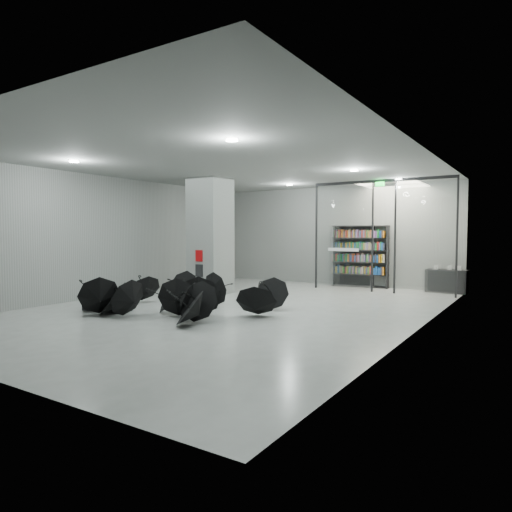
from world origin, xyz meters
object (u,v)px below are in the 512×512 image
Objects in this scene: column at (210,236)px; umbrella_cluster at (176,302)px; bookshelf at (361,256)px; shop_counter at (447,281)px; bench at (107,303)px.

column reaches higher than umbrella_cluster.
shop_counter is at bearing -10.08° from bookshelf.
bookshelf is at bearing -179.54° from shop_counter.
column reaches higher than bookshelf.
bench is at bearing -93.12° from column.
shop_counter is (3.19, -0.08, -0.79)m from bookshelf.
bookshelf is at bearing 51.87° from column.
column is 6.09m from bookshelf.
umbrella_cluster is (1.92, 0.68, 0.10)m from bench.
column is 4.62m from bench.
bench is 0.54× the size of bookshelf.
bookshelf is 1.76× the size of shop_counter.
column is at bearing 115.21° from umbrella_cluster.
umbrella_cluster is at bearing -64.79° from column.
umbrella_cluster reaches higher than bench.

